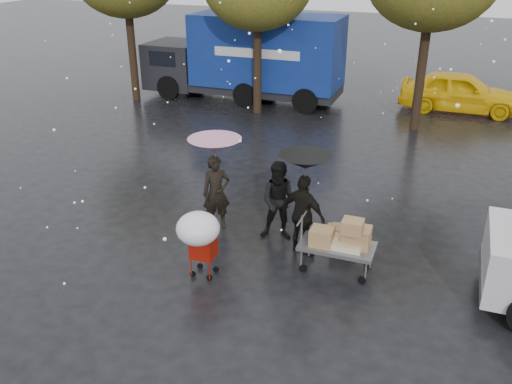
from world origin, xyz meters
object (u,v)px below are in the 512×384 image
at_px(shopping_cart, 199,232).
at_px(person_pink, 216,193).
at_px(yellow_taxi, 460,92).
at_px(vendor_cart, 342,239).
at_px(blue_truck, 248,58).
at_px(person_black, 303,215).

bearing_deg(shopping_cart, person_pink, 105.76).
xyz_separation_m(shopping_cart, yellow_taxi, (4.34, 14.22, -0.28)).
height_order(shopping_cart, yellow_taxi, yellow_taxi).
distance_m(vendor_cart, yellow_taxi, 13.09).
bearing_deg(vendor_cart, person_pink, 165.11).
bearing_deg(vendor_cart, blue_truck, 119.37).
bearing_deg(vendor_cart, shopping_cart, -153.37).
distance_m(person_pink, blue_truck, 11.44).
distance_m(person_black, vendor_cart, 1.05).
height_order(person_black, shopping_cart, person_black).
height_order(vendor_cart, yellow_taxi, yellow_taxi).
bearing_deg(person_pink, vendor_cart, -49.96).
bearing_deg(blue_truck, shopping_cart, -72.57).
distance_m(person_pink, person_black, 2.21).
distance_m(shopping_cart, blue_truck, 13.59).
relative_size(person_pink, shopping_cart, 1.20).
distance_m(person_black, yellow_taxi, 12.80).
bearing_deg(person_pink, yellow_taxi, 32.82).
bearing_deg(person_black, blue_truck, -45.27).
bearing_deg(person_black, yellow_taxi, -84.42).
bearing_deg(vendor_cart, yellow_taxi, 81.97).
height_order(person_black, yellow_taxi, person_black).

